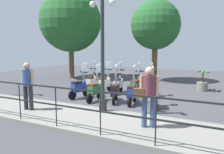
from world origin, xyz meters
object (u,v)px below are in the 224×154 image
object	(u,v)px
scooter_far_3	(104,83)
scooter_far_0	(151,87)
tree_large	(71,21)
lamp_post_near	(103,58)
scooter_near_1	(132,92)
scooter_far_1	(136,86)
scooter_near_0	(152,95)
scooter_near_2	(115,91)
scooter_far_2	(118,84)
pedestrian_distant	(28,82)
scooter_far_4	(91,82)
potted_palm	(202,82)
scooter_near_3	(95,90)
pedestrian_with_bag	(148,92)
scooter_near_4	(79,87)
tree_distant	(155,25)

from	to	relation	value
scooter_far_3	scooter_far_0	bearing A→B (deg)	-73.66
tree_large	lamp_post_near	bearing A→B (deg)	-137.49
scooter_near_1	scooter_far_1	bearing A→B (deg)	6.32
scooter_near_0	scooter_far_0	xyz separation A→B (m)	(1.64, 0.51, 0.00)
scooter_near_1	scooter_near_2	distance (m)	0.74
scooter_near_0	scooter_far_2	bearing A→B (deg)	35.12
pedestrian_distant	scooter_far_0	distance (m)	5.21
scooter_far_4	scooter_near_2	bearing A→B (deg)	-130.36
potted_palm	scooter_far_1	distance (m)	3.75
scooter_near_3	scooter_far_3	distance (m)	1.79
scooter_far_4	scooter_far_0	bearing A→B (deg)	-94.51
scooter_near_3	potted_palm	bearing A→B (deg)	-42.37
scooter_far_4	scooter_near_3	bearing A→B (deg)	-148.31
pedestrian_with_bag	tree_large	size ratio (longest dim) A/B	0.25
potted_palm	scooter_far_3	size ratio (longest dim) A/B	0.69
tree_large	scooter_near_1	xyz separation A→B (m)	(-5.15, -6.68, -3.57)
potted_palm	scooter_near_0	world-z (taller)	scooter_near_0
scooter_far_2	scooter_far_4	distance (m)	1.50
scooter_far_0	scooter_far_1	distance (m)	0.68
scooter_near_3	scooter_far_1	bearing A→B (deg)	-36.94
potted_palm	scooter_near_1	distance (m)	4.70
tree_large	scooter_far_0	size ratio (longest dim) A/B	4.06
lamp_post_near	tree_large	world-z (taller)	tree_large
lamp_post_near	scooter_near_3	size ratio (longest dim) A/B	2.56
scooter_far_1	scooter_near_1	bearing A→B (deg)	-162.04
pedestrian_with_bag	scooter_far_1	world-z (taller)	pedestrian_with_bag
scooter_far_0	scooter_far_1	xyz separation A→B (m)	(-0.04, 0.68, 0.00)
tree_large	scooter_near_4	xyz separation A→B (m)	(-5.17, -4.20, -3.57)
scooter_near_2	scooter_near_3	distance (m)	0.88
tree_distant	scooter_near_0	xyz separation A→B (m)	(-6.49, -1.68, -3.18)
scooter_far_2	pedestrian_distant	bearing A→B (deg)	157.05
potted_palm	lamp_post_near	bearing A→B (deg)	155.32
scooter_far_1	scooter_far_3	world-z (taller)	same
scooter_near_4	scooter_far_2	bearing A→B (deg)	-21.31
scooter_near_3	scooter_far_1	distance (m)	2.07
pedestrian_distant	scooter_near_0	xyz separation A→B (m)	(2.57, -3.52, -0.60)
scooter_near_1	scooter_far_0	world-z (taller)	same
scooter_near_3	scooter_near_4	world-z (taller)	same
scooter_far_3	scooter_near_4	bearing A→B (deg)	-178.24
scooter_far_0	scooter_far_2	bearing A→B (deg)	75.17
scooter_far_3	scooter_near_0	bearing A→B (deg)	-102.99
lamp_post_near	pedestrian_with_bag	world-z (taller)	lamp_post_near
scooter_near_3	scooter_near_4	xyz separation A→B (m)	(0.18, 0.89, 0.00)
pedestrian_with_bag	pedestrian_distant	size ratio (longest dim) A/B	1.00
potted_palm	scooter_near_0	bearing A→B (deg)	161.10
scooter_near_3	scooter_far_2	world-z (taller)	same
pedestrian_with_bag	potted_palm	distance (m)	6.73
scooter_far_2	tree_distant	bearing A→B (deg)	-11.54
scooter_near_4	lamp_post_near	bearing A→B (deg)	-115.17
pedestrian_with_bag	scooter_far_4	bearing A→B (deg)	28.21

